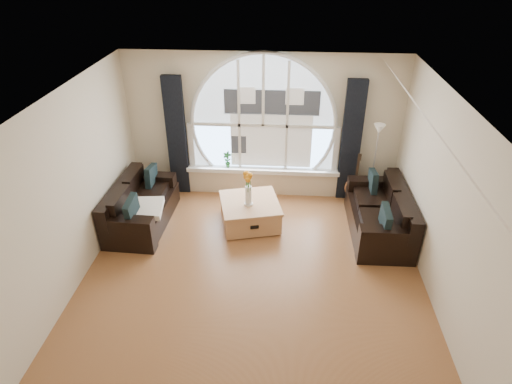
# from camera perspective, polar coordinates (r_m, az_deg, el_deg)

# --- Properties ---
(ground) EXTENTS (5.00, 5.50, 0.01)m
(ground) POSITION_cam_1_polar(r_m,az_deg,el_deg) (6.41, -0.59, -12.25)
(ground) COLOR brown
(ground) RESTS_ON ground
(ceiling) EXTENTS (5.00, 5.50, 0.01)m
(ceiling) POSITION_cam_1_polar(r_m,az_deg,el_deg) (4.99, -0.75, 11.15)
(ceiling) COLOR silver
(ceiling) RESTS_ON ground
(wall_back) EXTENTS (5.00, 0.01, 2.70)m
(wall_back) POSITION_cam_1_polar(r_m,az_deg,el_deg) (8.03, 0.95, 8.56)
(wall_back) COLOR beige
(wall_back) RESTS_ON ground
(wall_left) EXTENTS (0.01, 5.50, 2.70)m
(wall_left) POSITION_cam_1_polar(r_m,az_deg,el_deg) (6.28, -24.04, -0.97)
(wall_left) COLOR beige
(wall_left) RESTS_ON ground
(wall_right) EXTENTS (0.01, 5.50, 2.70)m
(wall_right) POSITION_cam_1_polar(r_m,az_deg,el_deg) (5.95, 24.11, -2.78)
(wall_right) COLOR beige
(wall_right) RESTS_ON ground
(attic_slope) EXTENTS (0.92, 5.50, 0.72)m
(attic_slope) POSITION_cam_1_polar(r_m,az_deg,el_deg) (5.41, 23.34, 6.20)
(attic_slope) COLOR silver
(attic_slope) RESTS_ON ground
(arched_window) EXTENTS (2.60, 0.06, 2.15)m
(arched_window) POSITION_cam_1_polar(r_m,az_deg,el_deg) (7.91, 0.96, 10.33)
(arched_window) COLOR silver
(arched_window) RESTS_ON wall_back
(window_sill) EXTENTS (2.90, 0.22, 0.08)m
(window_sill) POSITION_cam_1_polar(r_m,az_deg,el_deg) (8.30, 0.87, 2.91)
(window_sill) COLOR white
(window_sill) RESTS_ON wall_back
(window_frame) EXTENTS (2.76, 0.08, 2.15)m
(window_frame) POSITION_cam_1_polar(r_m,az_deg,el_deg) (7.88, 0.95, 10.25)
(window_frame) COLOR white
(window_frame) RESTS_ON wall_back
(neighbor_house) EXTENTS (1.70, 0.02, 1.50)m
(neighbor_house) POSITION_cam_1_polar(r_m,az_deg,el_deg) (7.93, 2.04, 9.41)
(neighbor_house) COLOR silver
(neighbor_house) RESTS_ON wall_back
(curtain_left) EXTENTS (0.35, 0.12, 2.30)m
(curtain_left) POSITION_cam_1_polar(r_m,az_deg,el_deg) (8.24, -10.38, 7.12)
(curtain_left) COLOR black
(curtain_left) RESTS_ON ground
(curtain_right) EXTENTS (0.35, 0.12, 2.30)m
(curtain_right) POSITION_cam_1_polar(r_m,az_deg,el_deg) (8.08, 12.37, 6.43)
(curtain_right) COLOR black
(curtain_right) RESTS_ON ground
(sofa_left) EXTENTS (0.92, 1.74, 0.76)m
(sofa_left) POSITION_cam_1_polar(r_m,az_deg,el_deg) (7.71, -14.86, -1.48)
(sofa_left) COLOR black
(sofa_left) RESTS_ON ground
(sofa_right) EXTENTS (0.91, 1.79, 0.79)m
(sofa_right) POSITION_cam_1_polar(r_m,az_deg,el_deg) (7.50, 15.91, -2.59)
(sofa_right) COLOR black
(sofa_right) RESTS_ON ground
(coffee_chest) EXTENTS (1.18, 1.18, 0.48)m
(coffee_chest) POSITION_cam_1_polar(r_m,az_deg,el_deg) (7.54, -0.80, -2.59)
(coffee_chest) COLOR tan
(coffee_chest) RESTS_ON ground
(throw_blanket) EXTENTS (0.61, 0.61, 0.10)m
(throw_blanket) POSITION_cam_1_polar(r_m,az_deg,el_deg) (7.36, -14.33, -2.11)
(throw_blanket) COLOR silver
(throw_blanket) RESTS_ON sofa_left
(vase_flowers) EXTENTS (0.24, 0.24, 0.70)m
(vase_flowers) POSITION_cam_1_polar(r_m,az_deg,el_deg) (7.16, -1.02, 1.01)
(vase_flowers) COLOR white
(vase_flowers) RESTS_ON coffee_chest
(floor_lamp) EXTENTS (0.24, 0.24, 1.60)m
(floor_lamp) POSITION_cam_1_polar(r_m,az_deg,el_deg) (8.08, 15.18, 3.27)
(floor_lamp) COLOR #B2B2B2
(floor_lamp) RESTS_ON ground
(guitar) EXTENTS (0.40, 0.31, 1.06)m
(guitar) POSITION_cam_1_polar(r_m,az_deg,el_deg) (8.20, 12.97, 1.88)
(guitar) COLOR brown
(guitar) RESTS_ON ground
(potted_plant) EXTENTS (0.19, 0.14, 0.32)m
(potted_plant) POSITION_cam_1_polar(r_m,az_deg,el_deg) (8.27, -3.79, 4.28)
(potted_plant) COLOR #1E6023
(potted_plant) RESTS_ON window_sill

